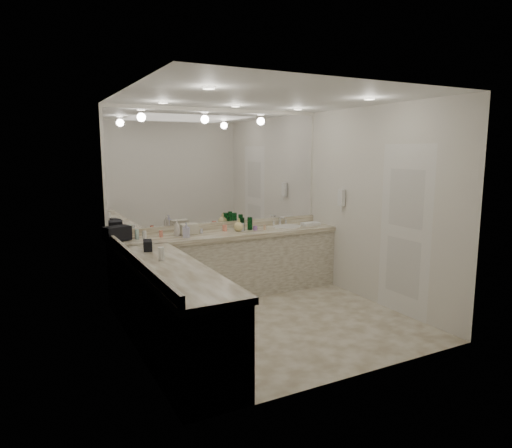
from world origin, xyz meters
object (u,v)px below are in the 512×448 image
sink (287,227)px  soap_bottle_b (186,230)px  black_toiletry_bag (117,234)px  soap_bottle_c (239,225)px  soap_bottle_a (177,228)px  wall_phone (341,198)px  cream_cosmetic_case (189,229)px  hand_towel (311,224)px

sink → soap_bottle_b: soap_bottle_b is taller
sink → black_toiletry_bag: size_ratio=1.43×
black_toiletry_bag → soap_bottle_c: size_ratio=1.69×
soap_bottle_a → soap_bottle_b: size_ratio=1.09×
wall_phone → cream_cosmetic_case: bearing=164.3°
black_toiletry_bag → cream_cosmetic_case: 0.95m
black_toiletry_bag → soap_bottle_b: size_ratio=1.58×
sink → black_toiletry_bag: black_toiletry_bag is taller
wall_phone → black_toiletry_bag: (-3.05, 0.56, -0.36)m
black_toiletry_bag → hand_towel: black_toiletry_bag is taller
hand_towel → soap_bottle_b: size_ratio=1.32×
cream_cosmetic_case → soap_bottle_b: 0.21m
soap_bottle_a → soap_bottle_c: 0.89m
sink → hand_towel: hand_towel is taller
black_toiletry_bag → hand_towel: (2.84, -0.10, -0.07)m
cream_cosmetic_case → soap_bottle_c: (0.71, -0.08, 0.02)m
sink → cream_cosmetic_case: size_ratio=1.86×
hand_towel → soap_bottle_c: size_ratio=1.42×
hand_towel → soap_bottle_b: (-1.99, -0.05, 0.08)m
soap_bottle_a → soap_bottle_b: (0.08, -0.14, -0.01)m
sink → black_toiletry_bag: bearing=178.6°
sink → hand_towel: bearing=-6.2°
soap_bottle_b → sink: bearing=3.3°
cream_cosmetic_case → soap_bottle_b: size_ratio=1.21×
cream_cosmetic_case → sink: bearing=-2.0°
cream_cosmetic_case → soap_bottle_a: 0.19m
wall_phone → soap_bottle_c: (-1.40, 0.51, -0.36)m
soap_bottle_b → black_toiletry_bag: bearing=169.7°
black_toiletry_bag → soap_bottle_b: soap_bottle_b is taller
black_toiletry_bag → soap_bottle_a: size_ratio=1.45×
black_toiletry_bag → soap_bottle_c: (1.66, -0.05, 0.00)m
cream_cosmetic_case → soap_bottle_c: size_ratio=1.30×
sink → soap_bottle_c: 0.80m
wall_phone → soap_bottle_b: (-2.20, 0.41, -0.35)m
cream_cosmetic_case → soap_bottle_c: bearing=-5.3°
soap_bottle_b → wall_phone: bearing=-10.5°
wall_phone → cream_cosmetic_case: (-2.10, 0.59, -0.38)m
black_toiletry_bag → soap_bottle_a: 0.77m
wall_phone → hand_towel: (-0.21, 0.46, -0.43)m
hand_towel → soap_bottle_b: 1.99m
black_toiletry_bag → cream_cosmetic_case: black_toiletry_bag is taller
sink → wall_phone: (0.61, -0.50, 0.46)m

